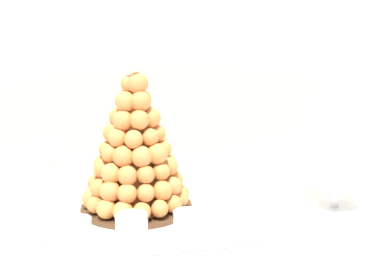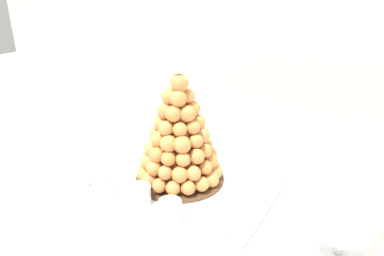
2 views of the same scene
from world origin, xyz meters
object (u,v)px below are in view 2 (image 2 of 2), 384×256
Objects in this scene: croquembouche at (179,136)px; dessert_cup_mid_left at (103,186)px; dessert_cup_mid_right at (170,211)px; wine_glass at (159,113)px; macaron_goblet at (349,194)px; serving_tray at (168,183)px; dessert_cup_left at (80,174)px; dessert_cup_centre at (138,195)px; creme_brulee_ramekin at (117,159)px; dessert_cup_right at (213,223)px.

dessert_cup_mid_left is at bearing -127.31° from croquembouche.
dessert_cup_mid_left is 0.20m from dessert_cup_mid_right.
macaron_goblet is at bearing -22.28° from wine_glass.
dessert_cup_left reaches higher than serving_tray.
croquembouche is at bearing 80.23° from dessert_cup_centre.
dessert_cup_mid_right is at bearing -64.39° from croquembouche.
dessert_cup_centre reaches higher than creme_brulee_ramekin.
dessert_cup_mid_left reaches higher than dessert_cup_centre.
croquembouche is 0.21m from dessert_cup_mid_right.
dessert_cup_left is (-0.20, -0.12, 0.03)m from serving_tray.
macaron_goblet is (0.64, -0.06, 0.13)m from creme_brulee_ramekin.
dessert_cup_mid_right is 0.90× the size of dessert_cup_right.
wine_glass is at bearing 128.55° from dessert_cup_mid_right.
macaron_goblet is at bearing 13.76° from dessert_cup_mid_right.
wine_glass reaches higher than dessert_cup_mid_left.
croquembouche is at bearing 139.36° from dessert_cup_right.
dessert_cup_mid_left is at bearing -178.80° from dessert_cup_right.
serving_tray is at bearing -118.73° from croquembouche.
dessert_cup_mid_left is at bearing -5.43° from dessert_cup_left.
creme_brulee_ramekin is at bearing 174.41° from macaron_goblet.
serving_tray is 0.24m from dessert_cup_right.
serving_tray is 10.51× the size of dessert_cup_mid_left.
wine_glass reaches higher than dessert_cup_right.
creme_brulee_ramekin is at bearing -175.87° from croquembouche.
dessert_cup_right is (0.18, -0.16, -0.10)m from croquembouche.
serving_tray is 0.16m from dessert_cup_mid_right.
macaron_goblet reaches higher than dessert_cup_mid_left.
croquembouche is at bearing 115.61° from dessert_cup_mid_right.
serving_tray is at bearing -49.98° from wine_glass.
dessert_cup_mid_right is (0.08, -0.16, -0.11)m from croquembouche.
dessert_cup_mid_left is (-0.13, -0.16, -0.11)m from croquembouche.
dessert_cup_mid_left is (0.09, -0.01, -0.00)m from dessert_cup_left.
dessert_cup_left is 0.30m from dessert_cup_mid_right.
macaron_goblet is (0.45, -0.05, 0.14)m from serving_tray.
dessert_cup_centre is 0.25× the size of macaron_goblet.
dessert_cup_mid_right is at bearing -8.57° from dessert_cup_centre.
wine_glass is at bearing 157.72° from macaron_goblet.
dessert_cup_right is 0.24× the size of macaron_goblet.
dessert_cup_centre is (0.10, 0.02, -0.00)m from dessert_cup_mid_left.
dessert_cup_right is at bearing -161.96° from macaron_goblet.
serving_tray is at bearing 148.01° from dessert_cup_right.
creme_brulee_ramekin is at bearing 144.67° from dessert_cup_centre.
croquembouche is at bearing 169.67° from macaron_goblet.
croquembouche reaches higher than wine_glass.
creme_brulee_ramekin is (-0.21, -0.02, -0.12)m from croquembouche.
dessert_cup_mid_left is 0.10m from dessert_cup_centre.
dessert_cup_left is at bearing -144.58° from croquembouche.
serving_tray is at bearing 126.09° from dessert_cup_mid_right.
dessert_cup_mid_right is 0.22× the size of macaron_goblet.
dessert_cup_mid_right is at bearing -176.75° from dessert_cup_right.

